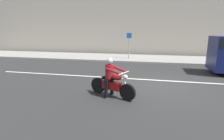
# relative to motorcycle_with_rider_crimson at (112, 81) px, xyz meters

# --- Properties ---
(ground_plane) EXTENTS (80.00, 80.00, 0.00)m
(ground_plane) POSITION_rel_motorcycle_with_rider_crimson_xyz_m (2.03, 1.95, -0.65)
(ground_plane) COLOR #282828
(sidewalk_slab) EXTENTS (40.00, 4.40, 0.14)m
(sidewalk_slab) POSITION_rel_motorcycle_with_rider_crimson_xyz_m (2.03, 9.95, -0.58)
(sidewalk_slab) COLOR gray
(sidewalk_slab) RESTS_ON ground_plane
(building_facade) EXTENTS (40.00, 1.40, 10.85)m
(building_facade) POSITION_rel_motorcycle_with_rider_crimson_xyz_m (2.03, 13.35, 4.77)
(building_facade) COLOR #A89E8E
(building_facade) RESTS_ON ground_plane
(lane_marking_stripe) EXTENTS (18.00, 0.14, 0.01)m
(lane_marking_stripe) POSITION_rel_motorcycle_with_rider_crimson_xyz_m (1.22, 2.85, -0.65)
(lane_marking_stripe) COLOR silver
(lane_marking_stripe) RESTS_ON ground_plane
(motorcycle_with_rider_crimson) EXTENTS (2.02, 1.04, 1.59)m
(motorcycle_with_rider_crimson) POSITION_rel_motorcycle_with_rider_crimson_xyz_m (0.00, 0.00, 0.00)
(motorcycle_with_rider_crimson) COLOR black
(motorcycle_with_rider_crimson) RESTS_ON ground_plane
(street_sign_post) EXTENTS (0.44, 0.08, 2.31)m
(street_sign_post) POSITION_rel_motorcycle_with_rider_crimson_xyz_m (-0.44, 9.13, 0.90)
(street_sign_post) COLOR gray
(street_sign_post) RESTS_ON sidewalk_slab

